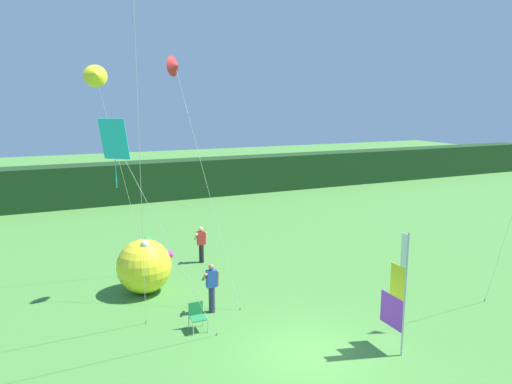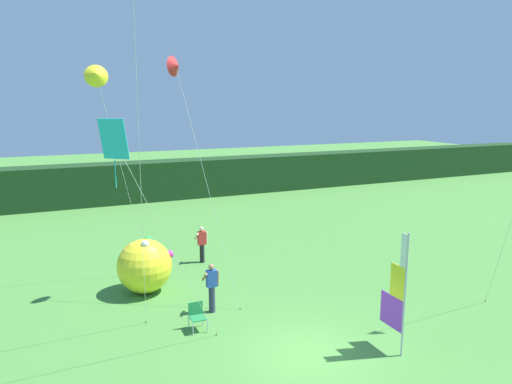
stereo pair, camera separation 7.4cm
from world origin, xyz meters
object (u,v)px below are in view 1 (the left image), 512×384
Objects in this scene: person_near_banner at (212,287)px; folding_chair at (197,315)px; kite_yellow_delta_3 at (96,75)px; kite_cyan_diamond_5 at (119,149)px; inflatable_balloon at (144,266)px; banner_flag at (398,294)px; kite_red_delta_1 at (176,67)px; person_mid_field at (201,243)px.

person_near_banner is 1.40m from folding_chair.
kite_cyan_diamond_5 is (-0.29, -7.17, -2.13)m from kite_yellow_delta_3.
banner_flag is at bearing -51.66° from inflatable_balloon.
folding_chair is 0.13× the size of kite_cyan_diamond_5.
kite_red_delta_1 reaches higher than kite_yellow_delta_3.
kite_red_delta_1 reaches higher than banner_flag.
kite_yellow_delta_3 is (-4.22, -0.80, 7.33)m from person_mid_field.
person_mid_field is 10.54m from kite_cyan_diamond_5.
kite_red_delta_1 reaches higher than folding_chair.
banner_flag is 0.43× the size of kite_yellow_delta_3.
kite_cyan_diamond_5 reaches higher than inflatable_balloon.
person_mid_field is 0.25× the size of kite_cyan_diamond_5.
person_mid_field is at bearing 76.21° from person_near_banner.
kite_red_delta_1 reaches higher than kite_cyan_diamond_5.
kite_red_delta_1 is (-4.57, 6.76, 6.69)m from banner_flag.
person_mid_field is at bearing 60.48° from kite_cyan_diamond_5.
person_near_banner is at bearing -56.95° from inflatable_balloon.
person_mid_field is at bearing 38.07° from inflatable_balloon.
kite_red_delta_1 is (0.37, 3.10, 7.95)m from folding_chair.
inflatable_balloon is 0.25× the size of kite_red_delta_1.
kite_red_delta_1 is (-0.48, 2.08, 7.52)m from person_near_banner.
person_near_banner is 1.98× the size of folding_chair.
inflatable_balloon is at bearing -53.25° from kite_yellow_delta_3.
kite_cyan_diamond_5 is (-4.51, -7.97, 5.21)m from person_mid_field.
person_near_banner is 3.27m from inflatable_balloon.
inflatable_balloon is 2.45× the size of folding_chair.
kite_cyan_diamond_5 is (-2.40, -1.83, 5.60)m from folding_chair.
inflatable_balloon is (-1.78, 2.74, 0.11)m from person_near_banner.
kite_red_delta_1 is at bearing -119.71° from person_mid_field.
person_mid_field is at bearing 10.74° from kite_yellow_delta_3.
kite_red_delta_1 is 1.29× the size of kite_cyan_diamond_5.
inflatable_balloon is 3.91m from folding_chair.
banner_flag is 0.42× the size of kite_red_delta_1.
banner_flag reaches higher than folding_chair.
inflatable_balloon is 7.55m from kite_red_delta_1.
kite_cyan_diamond_5 is at bearing -119.40° from kite_red_delta_1.
banner_flag is 10.25m from person_mid_field.
inflatable_balloon is 7.68m from kite_cyan_diamond_5.
inflatable_balloon is at bearing -141.93° from person_mid_field.
banner_flag is at bearing -48.88° from person_near_banner.
kite_red_delta_1 reaches higher than person_near_banner.
kite_cyan_diamond_5 reaches higher than banner_flag.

